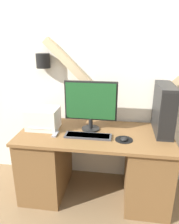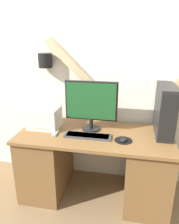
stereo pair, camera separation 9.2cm
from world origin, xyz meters
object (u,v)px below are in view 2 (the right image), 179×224
Objects in this scene: monitor at (91,103)px; mouse at (123,140)px; computer_tower at (165,110)px; printer at (44,118)px; remote_control at (55,133)px; keyboard at (88,136)px.

monitor is 0.48m from mouse.
computer_tower is 1.53× the size of printer.
printer reaches higher than remote_control.
printer is at bearing -174.87° from monitor.
keyboard is 1.42× the size of printer.
monitor is at bearing -176.45° from computer_tower.
mouse is 0.58× the size of remote_control.
monitor is at bearing 29.18° from remote_control.
remote_control is (-0.32, -0.00, -0.00)m from keyboard.
monitor is 0.46m from remote_control.
computer_tower is (0.71, 0.04, -0.04)m from monitor.
mouse is 0.23× the size of printer.
monitor reaches higher than remote_control.
mouse is 0.66m from remote_control.
monitor is 1.17× the size of keyboard.
mouse is at bearing -6.02° from keyboard.
mouse is at bearing -145.32° from computer_tower.
printer is (-0.49, 0.13, 0.10)m from keyboard.
printer reaches higher than mouse.
mouse reaches higher than remote_control.
printer is at bearing 168.40° from mouse.
monitor is 0.52m from printer.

